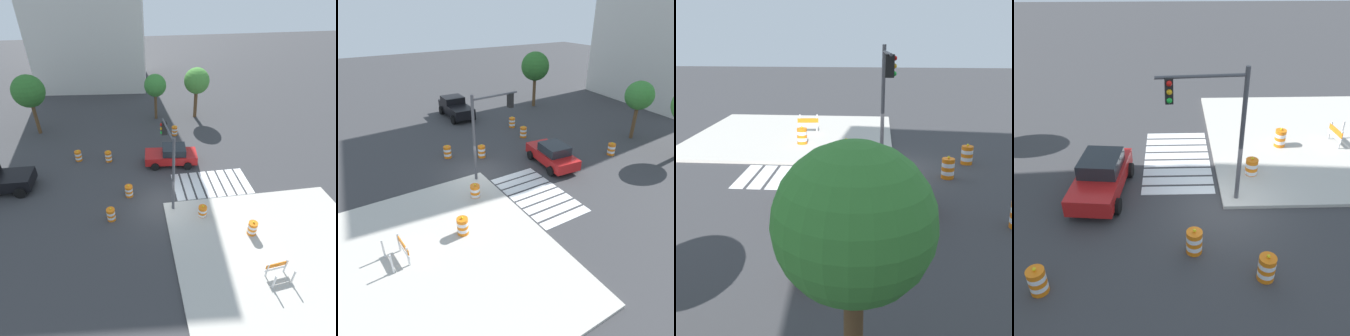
# 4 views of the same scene
# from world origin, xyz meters

# --- Properties ---
(ground_plane) EXTENTS (120.00, 120.00, 0.00)m
(ground_plane) POSITION_xyz_m (0.00, 0.00, 0.00)
(ground_plane) COLOR #38383A
(sidewalk_corner) EXTENTS (12.00, 12.00, 0.15)m
(sidewalk_corner) POSITION_xyz_m (6.00, -6.00, 0.07)
(sidewalk_corner) COLOR #BCB7AD
(sidewalk_corner) RESTS_ON ground
(crosswalk_stripes) EXTENTS (5.85, 3.20, 0.02)m
(crosswalk_stripes) POSITION_xyz_m (4.00, 1.80, 0.01)
(crosswalk_stripes) COLOR silver
(crosswalk_stripes) RESTS_ON ground
(sports_car) EXTENTS (4.46, 2.46, 1.63)m
(sports_car) POSITION_xyz_m (1.41, 5.04, 0.81)
(sports_car) COLOR red
(sports_car) RESTS_ON ground
(traffic_barrel_near_corner) EXTENTS (0.56, 0.56, 1.02)m
(traffic_barrel_near_corner) POSITION_xyz_m (-2.32, 1.32, 0.45)
(traffic_barrel_near_corner) COLOR orange
(traffic_barrel_near_corner) RESTS_ON ground
(traffic_barrel_median_near) EXTENTS (0.56, 0.56, 1.02)m
(traffic_barrel_median_near) POSITION_xyz_m (-3.88, 6.19, 0.45)
(traffic_barrel_median_near) COLOR orange
(traffic_barrel_median_near) RESTS_ON ground
(traffic_barrel_median_far) EXTENTS (0.56, 0.56, 1.02)m
(traffic_barrel_median_far) POSITION_xyz_m (2.41, -1.56, 0.45)
(traffic_barrel_median_far) COLOR orange
(traffic_barrel_median_far) RESTS_ON ground
(traffic_barrel_lane_center) EXTENTS (0.56, 0.56, 1.02)m
(traffic_barrel_lane_center) POSITION_xyz_m (-3.57, -0.90, 0.45)
(traffic_barrel_lane_center) COLOR orange
(traffic_barrel_lane_center) RESTS_ON ground
(traffic_barrel_on_sidewalk) EXTENTS (0.56, 0.56, 1.02)m
(traffic_barrel_on_sidewalk) POSITION_xyz_m (5.04, -3.55, 0.60)
(traffic_barrel_on_sidewalk) COLOR orange
(traffic_barrel_on_sidewalk) RESTS_ON sidewalk_corner
(construction_barricade) EXTENTS (1.31, 0.90, 1.00)m
(construction_barricade) POSITION_xyz_m (5.19, -6.60, 0.72)
(construction_barricade) COLOR silver
(construction_barricade) RESTS_ON sidewalk_corner
(traffic_light_pole) EXTENTS (0.57, 3.29, 5.50)m
(traffic_light_pole) POSITION_xyz_m (0.51, 0.53, 3.91)
(traffic_light_pole) COLOR #4C4C51
(traffic_light_pole) RESTS_ON sidewalk_corner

